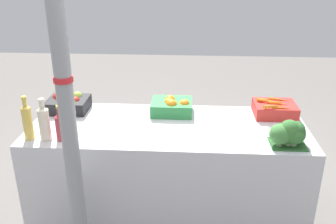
% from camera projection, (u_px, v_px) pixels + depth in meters
% --- Properties ---
extents(ground_plane, '(10.00, 10.00, 0.00)m').
position_uv_depth(ground_plane, '(168.00, 214.00, 2.92)').
color(ground_plane, slate).
extents(market_table, '(1.93, 0.76, 0.77)m').
position_uv_depth(market_table, '(168.00, 172.00, 2.77)').
color(market_table, silver).
rests_on(market_table, ground_plane).
extents(support_pole, '(0.10, 0.10, 2.32)m').
position_uv_depth(support_pole, '(66.00, 100.00, 1.98)').
color(support_pole, gray).
rests_on(support_pole, ground_plane).
extents(apple_crate, '(0.30, 0.26, 0.13)m').
position_uv_depth(apple_crate, '(67.00, 103.00, 2.85)').
color(apple_crate, black).
rests_on(apple_crate, market_table).
extents(orange_crate, '(0.30, 0.26, 0.13)m').
position_uv_depth(orange_crate, '(172.00, 106.00, 2.80)').
color(orange_crate, '#2D8442').
rests_on(orange_crate, market_table).
extents(carrot_crate, '(0.30, 0.26, 0.13)m').
position_uv_depth(carrot_crate, '(275.00, 109.00, 2.76)').
color(carrot_crate, red).
rests_on(carrot_crate, market_table).
extents(broccoli_pile, '(0.24, 0.19, 0.18)m').
position_uv_depth(broccoli_pile, '(290.00, 133.00, 2.30)').
color(broccoli_pile, '#2D602D').
rests_on(broccoli_pile, market_table).
extents(juice_bottle_golden, '(0.06, 0.06, 0.29)m').
position_uv_depth(juice_bottle_golden, '(27.00, 121.00, 2.38)').
color(juice_bottle_golden, gold).
rests_on(juice_bottle_golden, market_table).
extents(juice_bottle_cloudy, '(0.07, 0.07, 0.28)m').
position_uv_depth(juice_bottle_cloudy, '(44.00, 122.00, 2.38)').
color(juice_bottle_cloudy, beige).
rests_on(juice_bottle_cloudy, market_table).
extents(juice_bottle_ruby, '(0.07, 0.07, 0.24)m').
position_uv_depth(juice_bottle_ruby, '(61.00, 126.00, 2.38)').
color(juice_bottle_ruby, '#B2333D').
rests_on(juice_bottle_ruby, market_table).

